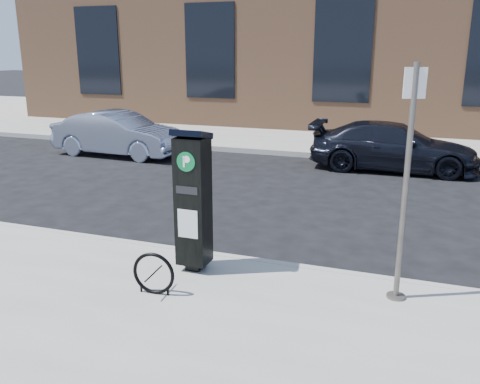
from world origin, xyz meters
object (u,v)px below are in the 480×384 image
at_px(parking_kiosk, 193,199).
at_px(car_silver, 118,134).
at_px(sign_pole, 406,188).
at_px(car_dark, 393,147).
at_px(bike_rack, 154,274).

relative_size(parking_kiosk, car_silver, 0.49).
relative_size(sign_pole, car_silver, 0.70).
distance_m(car_silver, car_dark, 7.82).
distance_m(sign_pole, car_dark, 7.80).
xyz_separation_m(sign_pole, car_silver, (-8.32, 6.95, -0.87)).
height_order(car_silver, car_dark, car_silver).
distance_m(parking_kiosk, car_dark, 8.08).
distance_m(sign_pole, bike_rack, 3.13).
height_order(parking_kiosk, sign_pole, sign_pole).
height_order(bike_rack, car_silver, car_silver).
xyz_separation_m(sign_pole, car_dark, (-0.54, 7.73, -0.90)).
relative_size(parking_kiosk, car_dark, 0.45).
bearing_deg(car_dark, sign_pole, -177.05).
bearing_deg(car_dark, parking_kiosk, 163.89).
height_order(parking_kiosk, car_dark, parking_kiosk).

